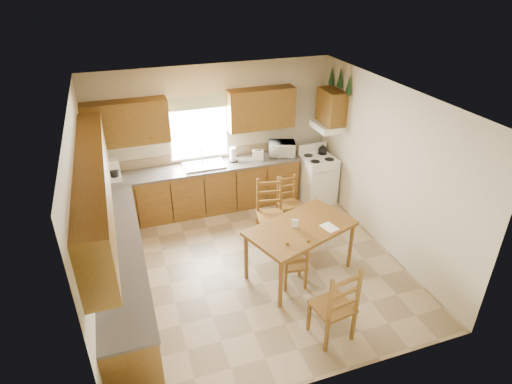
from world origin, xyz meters
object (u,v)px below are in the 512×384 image
object	(u,v)px
chair_far_left	(271,212)
stove	(317,179)
microwave	(282,149)
chair_far_right	(289,201)
dining_table	(300,250)
chair_near_right	(333,302)
chair_near_left	(293,260)

from	to	relation	value
chair_far_left	stove	bearing A→B (deg)	47.60
microwave	chair_far_right	xyz separation A→B (m)	(-0.23, -0.96, -0.61)
chair_far_right	dining_table	bearing A→B (deg)	-105.07
dining_table	chair_near_right	bearing A→B (deg)	-115.37
microwave	chair_far_right	distance (m)	1.16
microwave	chair_near_right	size ratio (longest dim) A/B	0.41
chair_far_left	chair_far_right	distance (m)	0.64
chair_near_right	chair_far_left	xyz separation A→B (m)	(0.04, 2.27, -0.02)
chair_near_right	chair_far_left	bearing A→B (deg)	-99.19
microwave	dining_table	bearing A→B (deg)	-87.86
dining_table	microwave	bearing A→B (deg)	55.28
stove	chair_near_left	xyz separation A→B (m)	(-1.46, -2.20, -0.02)
stove	chair_near_right	bearing A→B (deg)	-115.69
dining_table	chair_far_right	world-z (taller)	chair_far_right
dining_table	chair_far_right	xyz separation A→B (m)	(0.40, 1.37, 0.03)
stove	chair_near_left	bearing A→B (deg)	-126.13
microwave	chair_far_left	xyz separation A→B (m)	(-0.73, -1.35, -0.52)
microwave	dining_table	xyz separation A→B (m)	(-0.63, -2.33, -0.64)
microwave	stove	bearing A→B (deg)	-11.06
dining_table	chair_near_left	size ratio (longest dim) A/B	1.81
chair_near_left	chair_near_right	distance (m)	1.08
chair_near_left	stove	bearing A→B (deg)	-116.96
microwave	chair_far_left	world-z (taller)	microwave
chair_far_left	microwave	bearing A→B (deg)	72.89
microwave	chair_far_left	distance (m)	1.62
microwave	dining_table	distance (m)	2.50
chair_near_right	chair_far_right	bearing A→B (deg)	-109.64
stove	chair_far_left	world-z (taller)	chair_far_left
microwave	chair_far_left	bearing A→B (deg)	-100.99
stove	chair_far_left	distance (m)	1.69
chair_near_left	dining_table	bearing A→B (deg)	-125.33
chair_near_right	chair_near_left	bearing A→B (deg)	-94.84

